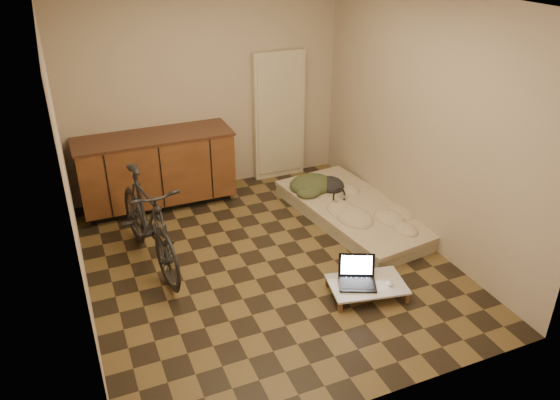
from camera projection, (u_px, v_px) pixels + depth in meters
name	position (u px, v px, depth m)	size (l,w,h in m)	color
room_shell	(265.00, 144.00, 5.06)	(3.50, 4.00, 2.60)	brown
cabinets	(157.00, 170.00, 6.58)	(1.84, 0.62, 0.91)	black
appliance_panel	(279.00, 116.00, 7.18)	(0.70, 0.10, 1.70)	beige
bicycle	(147.00, 217.00, 5.38)	(0.50, 1.68, 1.09)	black
futon	(355.00, 212.00, 6.42)	(1.25, 2.19, 0.18)	#B0A78D
clothing_pile	(317.00, 179.00, 6.73)	(0.59, 0.49, 0.24)	#384226
headphones	(339.00, 196.00, 6.40)	(0.25, 0.23, 0.16)	black
lap_desk	(367.00, 285.00, 5.12)	(0.78, 0.58, 0.12)	brown
laptop	(357.00, 277.00, 5.12)	(0.44, 0.42, 0.24)	black
mouse	(389.00, 283.00, 5.09)	(0.06, 0.09, 0.03)	silver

